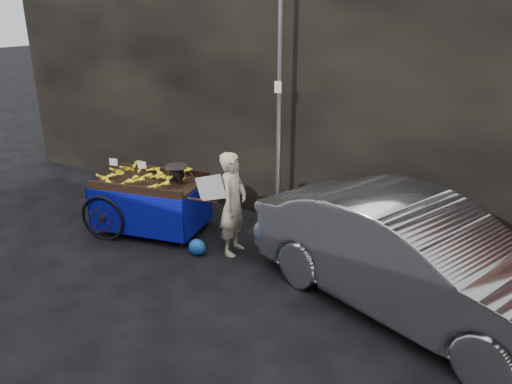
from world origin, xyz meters
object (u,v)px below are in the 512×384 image
Objects in this scene: vendor at (233,204)px; banana_cart at (147,186)px; parked_car at (416,260)px; plastic_bag at (197,247)px.

banana_cart is at bearing 82.81° from vendor.
banana_cart is 4.45m from parked_car.
parked_car is (4.45, -0.01, -0.07)m from banana_cart.
vendor is 2.79m from parked_car.
plastic_bag is (1.25, -0.28, -0.66)m from banana_cart.
vendor reaches higher than plastic_bag.
vendor is at bearing -11.13° from banana_cart.
vendor is at bearing 42.85° from plastic_bag.
vendor is (1.67, 0.10, 0.02)m from banana_cart.
banana_cart reaches higher than plastic_bag.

